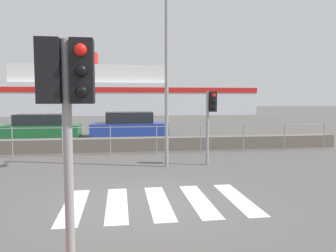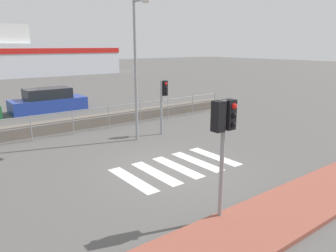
# 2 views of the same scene
# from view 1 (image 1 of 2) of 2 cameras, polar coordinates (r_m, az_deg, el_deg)

# --- Properties ---
(ground_plane) EXTENTS (160.00, 160.00, 0.00)m
(ground_plane) POSITION_cam_1_polar(r_m,az_deg,el_deg) (7.31, -3.88, -13.23)
(ground_plane) COLOR #565451
(crosswalk) EXTENTS (4.05, 2.40, 0.01)m
(crosswalk) POSITION_cam_1_polar(r_m,az_deg,el_deg) (7.33, -1.64, -13.13)
(crosswalk) COLOR silver
(crosswalk) RESTS_ON ground_plane
(seawall) EXTENTS (18.53, 0.55, 0.58)m
(seawall) POSITION_cam_1_polar(r_m,az_deg,el_deg) (14.17, -6.13, -3.18)
(seawall) COLOR #6B6056
(seawall) RESTS_ON ground_plane
(harbor_fence) EXTENTS (16.71, 0.04, 1.17)m
(harbor_fence) POSITION_cam_1_polar(r_m,az_deg,el_deg) (13.24, -6.00, -1.65)
(harbor_fence) COLOR gray
(harbor_fence) RESTS_ON ground_plane
(traffic_light_near) EXTENTS (0.58, 0.41, 2.89)m
(traffic_light_near) POSITION_cam_1_polar(r_m,az_deg,el_deg) (3.66, -17.24, 4.91)
(traffic_light_near) COLOR gray
(traffic_light_near) RESTS_ON ground_plane
(traffic_light_far) EXTENTS (0.34, 0.32, 2.49)m
(traffic_light_far) POSITION_cam_1_polar(r_m,az_deg,el_deg) (11.12, 7.47, 2.59)
(traffic_light_far) COLOR gray
(traffic_light_far) RESTS_ON ground_plane
(streetlamp) EXTENTS (0.32, 1.09, 5.91)m
(streetlamp) POSITION_cam_1_polar(r_m,az_deg,el_deg) (10.61, -0.10, 12.48)
(streetlamp) COLOR gray
(streetlamp) RESTS_ON ground_plane
(ferry_boat) EXTENTS (36.08, 7.14, 8.43)m
(ferry_boat) POSITION_cam_1_polar(r_m,az_deg,el_deg) (46.30, -8.80, 5.48)
(ferry_boat) COLOR silver
(ferry_boat) RESTS_ON ground_plane
(parked_car_green) EXTENTS (4.40, 1.84, 1.36)m
(parked_car_green) POSITION_cam_1_polar(r_m,az_deg,el_deg) (20.16, -21.32, -0.27)
(parked_car_green) COLOR #1E6633
(parked_car_green) RESTS_ON ground_plane
(parked_car_blue) EXTENTS (4.54, 1.82, 1.45)m
(parked_car_blue) POSITION_cam_1_polar(r_m,az_deg,el_deg) (19.65, -6.74, 0.02)
(parked_car_blue) COLOR #233D9E
(parked_car_blue) RESTS_ON ground_plane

